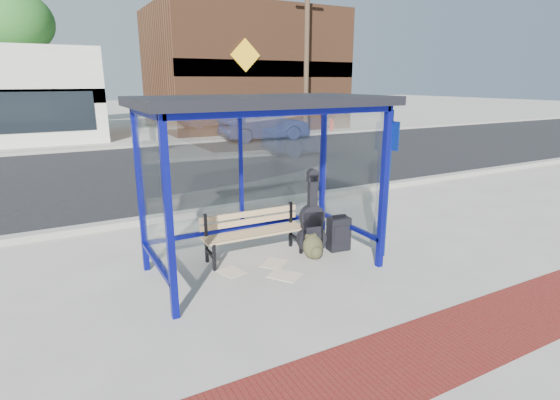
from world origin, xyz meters
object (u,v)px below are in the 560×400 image
bench (253,230)px  backpack (314,248)px  guitar_bag (312,225)px  parked_car (264,125)px  suitcase (339,234)px  fire_hydrant (332,124)px

bench → backpack: bearing=-33.2°
guitar_bag → parked_car: bearing=77.2°
guitar_bag → suitcase: guitar_bag is taller
backpack → suitcase: bearing=16.3°
bench → backpack: (0.76, -0.52, -0.24)m
suitcase → backpack: size_ratio=1.54×
bench → guitar_bag: 0.91m
bench → fire_hydrant: bearing=52.5°
suitcase → backpack: suitcase is taller
guitar_bag → suitcase: bearing=-4.1°
fire_hydrant → guitar_bag: bearing=-126.1°
bench → backpack: bench is taller
suitcase → backpack: 0.56m
fire_hydrant → suitcase: bearing=-124.7°
guitar_bag → fire_hydrant: guitar_bag is taller
suitcase → fire_hydrant: (9.79, 14.15, 0.09)m
guitar_bag → fire_hydrant: bearing=64.6°
guitar_bag → bench: bearing=171.8°
guitar_bag → parked_car: size_ratio=0.31×
guitar_bag → parked_car: parked_car is taller
bench → guitar_bag: guitar_bag is taller
parked_car → bench: bearing=153.3°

